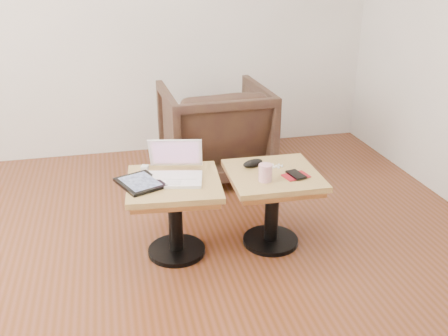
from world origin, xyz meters
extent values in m
cube|color=#512A12|center=(0.00, 0.00, 0.00)|extent=(4.50, 4.50, 0.01)
cylinder|color=black|center=(0.21, 0.45, 0.01)|extent=(0.35, 0.35, 0.03)
cylinder|color=black|center=(0.21, 0.45, 0.24)|extent=(0.09, 0.09, 0.42)
cube|color=brown|center=(0.21, 0.45, 0.43)|extent=(0.53, 0.53, 0.04)
cube|color=olive|center=(0.21, 0.45, 0.46)|extent=(0.58, 0.58, 0.03)
cylinder|color=black|center=(0.80, 0.43, 0.01)|extent=(0.35, 0.35, 0.03)
cylinder|color=black|center=(0.80, 0.43, 0.24)|extent=(0.09, 0.09, 0.42)
cube|color=brown|center=(0.80, 0.43, 0.43)|extent=(0.50, 0.50, 0.04)
cube|color=olive|center=(0.80, 0.43, 0.46)|extent=(0.54, 0.54, 0.03)
cube|color=white|center=(0.21, 0.45, 0.49)|extent=(0.35, 0.28, 0.02)
cube|color=silver|center=(0.22, 0.48, 0.50)|extent=(0.27, 0.16, 0.00)
cube|color=silver|center=(0.20, 0.39, 0.50)|extent=(0.10, 0.07, 0.00)
cube|color=white|center=(0.25, 0.60, 0.59)|extent=(0.33, 0.16, 0.19)
cube|color=#A44C36|center=(0.25, 0.60, 0.59)|extent=(0.28, 0.13, 0.16)
cube|color=black|center=(0.02, 0.45, 0.49)|extent=(0.30, 0.33, 0.02)
cube|color=#191E38|center=(0.02, 0.45, 0.50)|extent=(0.24, 0.27, 0.00)
cube|color=white|center=(0.06, 0.66, 0.49)|extent=(0.05, 0.05, 0.02)
ellipsoid|color=black|center=(0.71, 0.55, 0.50)|extent=(0.16, 0.11, 0.04)
cylinder|color=#C75877|center=(0.72, 0.33, 0.53)|extent=(0.10, 0.10, 0.10)
sphere|color=white|center=(0.85, 0.51, 0.49)|extent=(0.02, 0.02, 0.02)
sphere|color=white|center=(0.87, 0.52, 0.49)|extent=(0.02, 0.02, 0.02)
sphere|color=white|center=(0.83, 0.53, 0.49)|extent=(0.02, 0.02, 0.02)
sphere|color=white|center=(0.88, 0.50, 0.49)|extent=(0.02, 0.02, 0.02)
sphere|color=white|center=(0.82, 0.49, 0.49)|extent=(0.02, 0.02, 0.02)
sphere|color=white|center=(0.85, 0.48, 0.49)|extent=(0.02, 0.02, 0.02)
cylinder|color=white|center=(0.85, 0.51, 0.48)|extent=(0.08, 0.05, 0.00)
cube|color=maroon|center=(0.91, 0.35, 0.48)|extent=(0.16, 0.13, 0.01)
cube|color=black|center=(0.91, 0.35, 0.49)|extent=(0.09, 0.14, 0.01)
imported|color=black|center=(0.69, 1.56, 0.37)|extent=(0.83, 0.85, 0.75)
camera|label=1|loc=(-0.10, -2.13, 1.68)|focal=40.00mm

